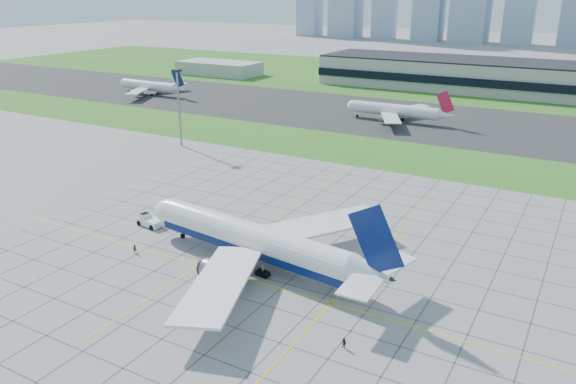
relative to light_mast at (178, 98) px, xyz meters
name	(u,v)px	position (x,y,z in m)	size (l,w,h in m)	color
ground	(249,273)	(70.00, -65.00, -16.18)	(1400.00, 1400.00, 0.00)	#959590
grass_median	(405,156)	(70.00, 25.00, -16.16)	(700.00, 35.00, 0.04)	#2D6A1E
asphalt_taxiway	(449,123)	(70.00, 80.00, -16.15)	(700.00, 75.00, 0.04)	#383838
grass_far	(500,85)	(70.00, 190.00, -16.16)	(700.00, 145.00, 0.04)	#2D6A1E
apron_markings	(281,251)	(70.43, -53.91, -16.17)	(120.00, 130.00, 0.03)	#474744
service_block	(219,68)	(-90.00, 145.00, -12.18)	(50.00, 25.00, 8.00)	#B7B7B2
light_mast	(178,98)	(0.00, 0.00, 0.00)	(2.50, 2.50, 25.60)	gray
airliner	(254,240)	(68.83, -61.09, -11.22)	(57.58, 58.02, 18.16)	white
pushback_tug	(149,221)	(38.04, -56.98, -15.04)	(9.33, 3.88, 2.56)	white
crew_near	(135,249)	(45.31, -68.99, -15.23)	(0.70, 0.46, 1.91)	black
crew_far	(344,343)	(94.92, -77.52, -15.32)	(0.83, 0.65, 1.72)	black
distant_jet_0	(151,86)	(-77.15, 69.32, -11.70)	(39.03, 42.66, 14.08)	white
distant_jet_1	(396,110)	(50.27, 72.03, -11.69)	(41.52, 42.66, 14.08)	white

